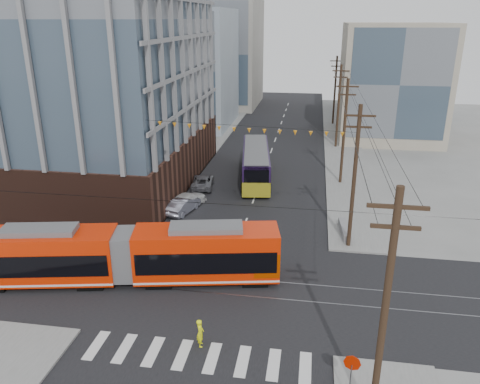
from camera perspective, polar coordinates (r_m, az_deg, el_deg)
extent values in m
plane|color=slate|center=(28.26, -3.71, -15.52)|extent=(160.00, 160.00, 0.00)
cube|color=#381E16|center=(52.92, -23.06, 16.43)|extent=(30.00, 25.00, 28.60)
cube|color=#8C99A5|center=(77.92, -7.93, 14.67)|extent=(18.00, 16.00, 18.00)
cube|color=gray|center=(71.59, 17.98, 12.59)|extent=(14.00, 14.00, 16.00)
cube|color=gray|center=(96.45, -2.67, 16.50)|extent=(16.00, 18.00, 20.00)
cube|color=#8C99A5|center=(91.66, 17.42, 13.54)|extent=(16.00, 16.00, 14.00)
cylinder|color=black|center=(19.94, 17.15, -14.35)|extent=(0.30, 0.30, 11.00)
cylinder|color=black|center=(79.11, 11.49, 11.99)|extent=(0.30, 0.30, 11.00)
imported|color=#A4A7BC|center=(42.60, -6.93, -1.62)|extent=(2.48, 4.41, 1.38)
imported|color=silver|center=(43.85, -6.42, -0.97)|extent=(3.30, 4.96, 1.34)
imported|color=slate|center=(48.77, -4.57, 1.30)|extent=(2.75, 4.88, 1.29)
imported|color=#F8FF0E|center=(26.14, -4.87, -16.73)|extent=(0.54, 0.68, 1.63)
cube|color=gray|center=(39.05, 12.61, -4.61)|extent=(1.14, 3.78, 0.75)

